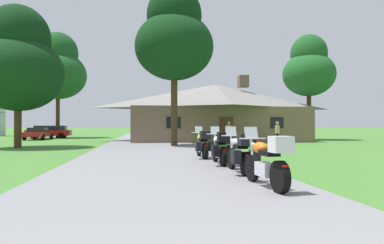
{
  "coord_description": "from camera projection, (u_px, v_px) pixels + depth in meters",
  "views": [
    {
      "loc": [
        -0.49,
        -1.04,
        1.38
      ],
      "look_at": [
        2.25,
        17.92,
        1.6
      ],
      "focal_mm": 31.86,
      "sensor_mm": 36.0,
      "label": 1
    }
  ],
  "objects": [
    {
      "name": "ground_plane",
      "position": [
        151.0,
        148.0,
        20.88
      ],
      "size": [
        500.0,
        500.0,
        0.0
      ],
      "primitive_type": "plane",
      "color": "#42752D"
    },
    {
      "name": "asphalt_driveway",
      "position": [
        152.0,
        150.0,
        18.9
      ],
      "size": [
        6.4,
        80.0,
        0.06
      ],
      "primitive_type": "cube",
      "color": "slate",
      "rests_on": "ground"
    },
    {
      "name": "motorcycle_orange_nearest_to_camera",
      "position": [
        268.0,
        162.0,
        7.24
      ],
      "size": [
        0.66,
        2.08,
        1.3
      ],
      "rotation": [
        0.0,
        0.0,
        0.06
      ],
      "color": "black",
      "rests_on": "asphalt_driveway"
    },
    {
      "name": "motorcycle_silver_second_in_row",
      "position": [
        241.0,
        154.0,
        9.45
      ],
      "size": [
        0.72,
        2.08,
        1.3
      ],
      "rotation": [
        0.0,
        0.0,
        0.01
      ],
      "color": "black",
      "rests_on": "asphalt_driveway"
    },
    {
      "name": "motorcycle_white_third_in_row",
      "position": [
        221.0,
        149.0,
        11.57
      ],
      "size": [
        0.73,
        2.08,
        1.3
      ],
      "rotation": [
        0.0,
        0.0,
        -0.03
      ],
      "color": "black",
      "rests_on": "asphalt_driveway"
    },
    {
      "name": "motorcycle_yellow_farthest_in_row",
      "position": [
        203.0,
        145.0,
        13.94
      ],
      "size": [
        0.72,
        2.08,
        1.3
      ],
      "rotation": [
        0.0,
        0.0,
        0.01
      ],
      "color": "black",
      "rests_on": "asphalt_driveway"
    },
    {
      "name": "stone_lodge",
      "position": [
        215.0,
        112.0,
        31.57
      ],
      "size": [
        16.03,
        9.35,
        6.11
      ],
      "color": "brown",
      "rests_on": "ground"
    },
    {
      "name": "bystander_tan_shirt_near_lodge",
      "position": [
        229.0,
        132.0,
        25.47
      ],
      "size": [
        0.52,
        0.33,
        1.69
      ],
      "rotation": [
        0.0,
        0.0,
        2.77
      ],
      "color": "black",
      "rests_on": "ground"
    },
    {
      "name": "bystander_tan_shirt_beside_signpost",
      "position": [
        277.0,
        132.0,
        23.79
      ],
      "size": [
        0.23,
        0.55,
        1.69
      ],
      "rotation": [
        0.0,
        0.0,
        4.69
      ],
      "color": "black",
      "rests_on": "ground"
    },
    {
      "name": "tree_by_lodge_front",
      "position": [
        174.0,
        38.0,
        22.86
      ],
      "size": [
        5.28,
        5.28,
        10.78
      ],
      "color": "#422D19",
      "rests_on": "ground"
    },
    {
      "name": "tree_left_near",
      "position": [
        18.0,
        63.0,
        21.36
      ],
      "size": [
        5.56,
        5.56,
        8.98
      ],
      "color": "#422D19",
      "rests_on": "ground"
    },
    {
      "name": "tree_right_of_lodge",
      "position": [
        309.0,
        68.0,
        33.65
      ],
      "size": [
        5.09,
        5.09,
        10.41
      ],
      "color": "#422D19",
      "rests_on": "ground"
    },
    {
      "name": "tree_left_far",
      "position": [
        58.0,
        69.0,
        39.05
      ],
      "size": [
        6.39,
        6.39,
        12.12
      ],
      "color": "#422D19",
      "rests_on": "ground"
    },
    {
      "name": "parked_red_suv_far_left",
      "position": [
        50.0,
        131.0,
        37.52
      ],
      "size": [
        4.7,
        2.11,
        1.4
      ],
      "rotation": [
        0.0,
        0.0,
        1.63
      ],
      "color": "maroon",
      "rests_on": "ground"
    },
    {
      "name": "parked_red_sedan_far_left",
      "position": [
        38.0,
        133.0,
        33.75
      ],
      "size": [
        2.06,
        4.28,
        1.2
      ],
      "rotation": [
        0.0,
        0.0,
        -0.05
      ],
      "color": "maroon",
      "rests_on": "ground"
    }
  ]
}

